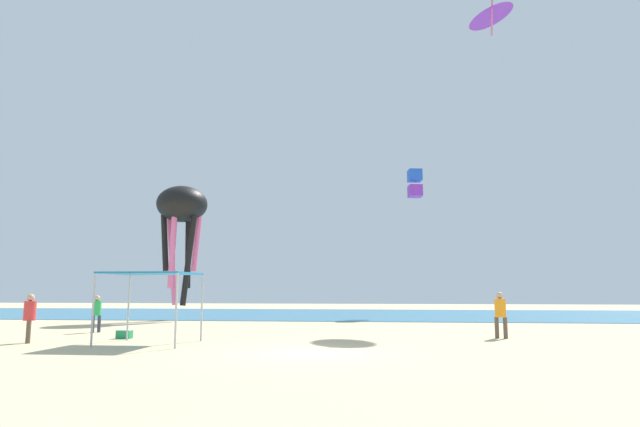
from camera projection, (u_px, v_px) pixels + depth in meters
ground at (309, 355)px, 16.76m from camera, size 110.00×110.00×0.10m
ocean_strip at (352, 314)px, 42.08m from camera, size 110.00×19.15×0.03m
canopy_tent at (152, 277)px, 19.90m from camera, size 2.99×2.72×2.54m
person_near_tent at (30, 314)px, 20.14m from camera, size 0.42×0.42×1.77m
person_leftmost at (97, 311)px, 24.95m from camera, size 0.39×0.39×1.66m
person_central at (500, 311)px, 21.97m from camera, size 0.48×0.43×1.83m
cooler_box at (124, 334)px, 21.80m from camera, size 0.57×0.37×0.35m
kite_delta_purple at (489, 13)px, 37.12m from camera, size 3.38×3.38×2.99m
kite_octopus_black at (182, 210)px, 34.78m from camera, size 4.11×4.11×7.50m
kite_box_blue at (415, 183)px, 41.47m from camera, size 1.13×1.16×2.10m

